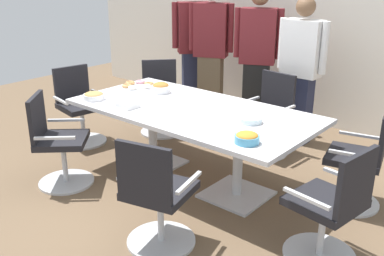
# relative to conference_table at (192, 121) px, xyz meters

# --- Properties ---
(ground_plane) EXTENTS (10.00, 10.00, 0.01)m
(ground_plane) POSITION_rel_conference_table_xyz_m (0.00, 0.00, -0.63)
(ground_plane) COLOR brown
(back_wall) EXTENTS (8.00, 0.10, 2.80)m
(back_wall) POSITION_rel_conference_table_xyz_m (0.00, 2.40, 0.77)
(back_wall) COLOR white
(back_wall) RESTS_ON ground
(conference_table) EXTENTS (2.40, 1.20, 0.75)m
(conference_table) POSITION_rel_conference_table_xyz_m (0.00, 0.00, 0.00)
(conference_table) COLOR silver
(conference_table) RESTS_ON ground
(office_chair_0) EXTENTS (0.76, 0.76, 0.91)m
(office_chair_0) POSITION_rel_conference_table_xyz_m (-1.19, 0.79, -0.22)
(office_chair_0) COLOR silver
(office_chair_0) RESTS_ON ground
(office_chair_1) EXTENTS (0.63, 0.63, 0.91)m
(office_chair_1) POSITION_rel_conference_table_xyz_m (-1.70, -0.09, -0.22)
(office_chair_1) COLOR silver
(office_chair_1) RESTS_ON ground
(office_chair_2) EXTENTS (0.76, 0.76, 0.91)m
(office_chair_2) POSITION_rel_conference_table_xyz_m (-0.94, -0.92, -0.22)
(office_chair_2) COLOR silver
(office_chair_2) RESTS_ON ground
(office_chair_3) EXTENTS (0.65, 0.65, 0.91)m
(office_chair_3) POSITION_rel_conference_table_xyz_m (0.53, -1.05, -0.22)
(office_chair_3) COLOR silver
(office_chair_3) RESTS_ON ground
(office_chair_4) EXTENTS (0.62, 0.62, 0.91)m
(office_chair_4) POSITION_rel_conference_table_xyz_m (1.60, -0.37, -0.22)
(office_chair_4) COLOR silver
(office_chair_4) RESTS_ON ground
(office_chair_5) EXTENTS (0.64, 0.64, 0.91)m
(office_chair_5) POSITION_rel_conference_table_xyz_m (1.46, 0.56, -0.22)
(office_chair_5) COLOR silver
(office_chair_5) RESTS_ON ground
(office_chair_6) EXTENTS (0.59, 0.59, 0.91)m
(office_chair_6) POSITION_rel_conference_table_xyz_m (0.22, 1.10, -0.22)
(office_chair_6) COLOR silver
(office_chair_6) RESTS_ON ground
(person_standing_0) EXTENTS (0.46, 0.52, 1.83)m
(person_standing_0) POSITION_rel_conference_table_xyz_m (-1.41, 1.71, 0.34)
(person_standing_0) COLOR #232842
(person_standing_0) RESTS_ON ground
(person_standing_1) EXTENTS (0.59, 0.37, 1.85)m
(person_standing_1) POSITION_rel_conference_table_xyz_m (-1.02, 1.61, 0.35)
(person_standing_1) COLOR brown
(person_standing_1) RESTS_ON ground
(person_standing_2) EXTENTS (0.59, 0.39, 1.81)m
(person_standing_2) POSITION_rel_conference_table_xyz_m (-0.35, 1.70, 0.33)
(person_standing_2) COLOR black
(person_standing_2) RESTS_ON ground
(person_standing_3) EXTENTS (0.61, 0.22, 1.72)m
(person_standing_3) POSITION_rel_conference_table_xyz_m (0.31, 1.60, 0.27)
(person_standing_3) COLOR #232842
(person_standing_3) RESTS_ON ground
(snack_bowl_pretzels) EXTENTS (0.20, 0.20, 0.11)m
(snack_bowl_pretzels) POSITION_rel_conference_table_xyz_m (-0.62, 0.21, 0.18)
(snack_bowl_pretzels) COLOR white
(snack_bowl_pretzels) RESTS_ON conference_table
(snack_bowl_chips_orange) EXTENTS (0.20, 0.20, 0.09)m
(snack_bowl_chips_orange) POSITION_rel_conference_table_xyz_m (0.88, -0.39, 0.17)
(snack_bowl_chips_orange) COLOR #4C9EC6
(snack_bowl_chips_orange) RESTS_ON conference_table
(snack_bowl_cookies) EXTENTS (0.22, 0.22, 0.08)m
(snack_bowl_cookies) POSITION_rel_conference_table_xyz_m (-0.97, -0.41, 0.16)
(snack_bowl_cookies) COLOR white
(snack_bowl_cookies) RESTS_ON conference_table
(donut_platter) EXTENTS (0.36, 0.35, 0.04)m
(donut_platter) POSITION_rel_conference_table_xyz_m (-0.98, 0.21, 0.14)
(donut_platter) COLOR white
(donut_platter) RESTS_ON conference_table
(plate_stack) EXTENTS (0.21, 0.21, 0.05)m
(plate_stack) POSITION_rel_conference_table_xyz_m (0.65, 0.02, 0.15)
(plate_stack) COLOR white
(plate_stack) RESTS_ON conference_table
(napkin_pile) EXTENTS (0.17, 0.17, 0.05)m
(napkin_pile) POSITION_rel_conference_table_xyz_m (-0.49, -0.38, 0.15)
(napkin_pile) COLOR white
(napkin_pile) RESTS_ON conference_table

